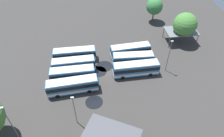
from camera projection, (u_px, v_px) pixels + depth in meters
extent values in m
plane|color=#383533|center=(105.00, 72.00, 51.15)|extent=(92.61, 92.61, 0.00)
cube|color=teal|center=(73.00, 86.00, 45.17)|extent=(11.46, 3.69, 3.10)
cube|color=beige|center=(72.00, 81.00, 44.07)|extent=(10.99, 3.44, 0.14)
cube|color=black|center=(72.00, 84.00, 44.83)|extent=(11.52, 3.74, 0.99)
cube|color=silver|center=(73.00, 88.00, 45.75)|extent=(11.52, 3.74, 0.62)
cube|color=black|center=(98.00, 80.00, 45.60)|extent=(0.27, 2.10, 1.14)
cylinder|color=black|center=(88.00, 84.00, 47.45)|extent=(1.03, 0.40, 1.00)
cylinder|color=black|center=(89.00, 91.00, 45.74)|extent=(1.03, 0.40, 1.00)
cylinder|color=black|center=(58.00, 88.00, 46.42)|extent=(1.03, 0.40, 1.00)
cylinder|color=black|center=(58.00, 96.00, 44.71)|extent=(1.03, 0.40, 1.00)
cube|color=teal|center=(73.00, 74.00, 47.88)|extent=(10.43, 3.04, 3.10)
cube|color=beige|center=(72.00, 69.00, 46.79)|extent=(10.01, 2.82, 0.14)
cube|color=black|center=(72.00, 73.00, 47.55)|extent=(10.48, 3.08, 0.99)
cube|color=silver|center=(73.00, 77.00, 48.47)|extent=(10.48, 3.08, 0.62)
cube|color=black|center=(94.00, 70.00, 48.04)|extent=(0.16, 2.11, 1.14)
cylinder|color=black|center=(86.00, 73.00, 50.00)|extent=(1.01, 0.35, 1.00)
cylinder|color=black|center=(87.00, 80.00, 48.28)|extent=(1.01, 0.35, 1.00)
cylinder|color=black|center=(60.00, 76.00, 49.31)|extent=(1.01, 0.35, 1.00)
cylinder|color=black|center=(60.00, 83.00, 47.59)|extent=(1.01, 0.35, 1.00)
cube|color=teal|center=(74.00, 65.00, 50.40)|extent=(10.60, 3.18, 3.10)
cube|color=beige|center=(73.00, 60.00, 49.30)|extent=(10.17, 2.95, 0.14)
cube|color=black|center=(73.00, 63.00, 50.06)|extent=(10.65, 3.23, 0.99)
cube|color=silver|center=(74.00, 67.00, 50.98)|extent=(10.65, 3.23, 0.62)
cube|color=black|center=(95.00, 61.00, 50.61)|extent=(0.18, 2.11, 1.14)
cylinder|color=black|center=(87.00, 64.00, 52.55)|extent=(1.02, 0.36, 1.00)
cylinder|color=black|center=(88.00, 70.00, 50.83)|extent=(1.02, 0.36, 1.00)
cylinder|color=black|center=(61.00, 67.00, 51.79)|extent=(1.02, 0.36, 1.00)
cylinder|color=black|center=(61.00, 73.00, 50.07)|extent=(1.02, 0.36, 1.00)
cube|color=teal|center=(75.00, 55.00, 53.34)|extent=(10.96, 2.92, 3.10)
cube|color=beige|center=(74.00, 50.00, 52.24)|extent=(10.52, 2.70, 0.14)
cube|color=black|center=(75.00, 53.00, 53.00)|extent=(11.01, 2.96, 0.99)
cube|color=silver|center=(75.00, 57.00, 53.93)|extent=(11.01, 2.96, 0.62)
cube|color=black|center=(95.00, 51.00, 53.47)|extent=(0.13, 2.11, 1.14)
cylinder|color=black|center=(88.00, 55.00, 55.45)|extent=(1.01, 0.33, 1.00)
cylinder|color=black|center=(88.00, 60.00, 53.72)|extent=(1.01, 0.33, 1.00)
cylinder|color=black|center=(63.00, 57.00, 54.79)|extent=(1.01, 0.33, 1.00)
cylinder|color=black|center=(62.00, 62.00, 53.06)|extent=(1.01, 0.33, 1.00)
cube|color=teal|center=(136.00, 69.00, 49.28)|extent=(11.19, 3.07, 3.10)
cube|color=beige|center=(136.00, 64.00, 48.18)|extent=(10.74, 2.85, 0.14)
cube|color=black|center=(136.00, 67.00, 48.94)|extent=(11.25, 3.11, 0.99)
cube|color=silver|center=(136.00, 71.00, 49.86)|extent=(11.25, 3.11, 0.62)
cube|color=black|center=(158.00, 65.00, 49.47)|extent=(0.16, 2.11, 1.14)
cylinder|color=black|center=(148.00, 68.00, 51.42)|extent=(1.01, 0.35, 1.00)
cylinder|color=black|center=(150.00, 75.00, 49.70)|extent=(1.01, 0.35, 1.00)
cylinder|color=black|center=(121.00, 71.00, 50.68)|extent=(1.01, 0.35, 1.00)
cylinder|color=black|center=(123.00, 78.00, 48.96)|extent=(1.01, 0.35, 1.00)
cube|color=teal|center=(133.00, 59.00, 51.88)|extent=(10.35, 2.78, 3.10)
cube|color=beige|center=(133.00, 54.00, 50.78)|extent=(9.93, 2.56, 0.14)
cube|color=black|center=(133.00, 58.00, 51.54)|extent=(10.40, 2.82, 0.99)
cube|color=silver|center=(133.00, 62.00, 52.47)|extent=(10.40, 2.82, 0.62)
cube|color=black|center=(153.00, 57.00, 51.78)|extent=(0.10, 2.11, 1.14)
cylinder|color=black|center=(144.00, 60.00, 53.85)|extent=(1.01, 0.32, 1.00)
cylinder|color=black|center=(146.00, 66.00, 52.11)|extent=(1.01, 0.32, 1.00)
cylinder|color=black|center=(120.00, 61.00, 53.47)|extent=(1.01, 0.32, 1.00)
cylinder|color=black|center=(121.00, 67.00, 51.73)|extent=(1.01, 0.32, 1.00)
cube|color=teal|center=(130.00, 51.00, 54.56)|extent=(10.82, 3.63, 3.10)
cube|color=beige|center=(131.00, 46.00, 53.46)|extent=(10.37, 3.39, 0.14)
cube|color=black|center=(130.00, 49.00, 54.22)|extent=(10.87, 3.68, 0.99)
cube|color=silver|center=(130.00, 53.00, 55.15)|extent=(10.87, 3.68, 0.62)
cube|color=black|center=(149.00, 47.00, 54.95)|extent=(0.27, 2.10, 1.14)
cylinder|color=black|center=(140.00, 51.00, 56.81)|extent=(1.03, 0.40, 1.00)
cylinder|color=black|center=(143.00, 56.00, 55.11)|extent=(1.03, 0.40, 1.00)
cylinder|color=black|center=(117.00, 54.00, 55.84)|extent=(1.03, 0.40, 1.00)
cylinder|color=black|center=(119.00, 59.00, 54.13)|extent=(1.03, 0.40, 1.00)
cube|color=slate|center=(181.00, 31.00, 58.80)|extent=(9.11, 6.09, 0.20)
cylinder|color=#59595B|center=(190.00, 30.00, 62.32)|extent=(0.20, 0.20, 3.40)
cylinder|color=#59595B|center=(197.00, 40.00, 58.52)|extent=(0.20, 0.20, 3.40)
cylinder|color=#59595B|center=(163.00, 32.00, 61.50)|extent=(0.20, 0.20, 3.40)
cylinder|color=#59595B|center=(169.00, 42.00, 57.70)|extent=(0.20, 0.20, 3.40)
cylinder|color=slate|center=(168.00, 57.00, 48.60)|extent=(0.16, 0.16, 8.76)
cube|color=silver|center=(172.00, 41.00, 45.52)|extent=(0.56, 0.28, 0.20)
cylinder|color=slate|center=(12.00, 125.00, 34.78)|extent=(0.16, 0.16, 9.17)
cube|color=silver|center=(1.00, 108.00, 31.56)|extent=(0.56, 0.28, 0.20)
cylinder|color=slate|center=(75.00, 111.00, 37.83)|extent=(0.16, 0.16, 7.53)
cube|color=silver|center=(72.00, 98.00, 35.16)|extent=(0.56, 0.28, 0.20)
cylinder|color=brown|center=(181.00, 38.00, 59.70)|extent=(0.44, 0.44, 3.10)
sphere|color=#478438|center=(185.00, 25.00, 56.76)|extent=(6.60, 6.60, 6.60)
cylinder|color=brown|center=(153.00, 17.00, 68.79)|extent=(0.44, 0.44, 3.13)
sphere|color=#387A3D|center=(154.00, 6.00, 66.20)|extent=(5.36, 5.36, 5.36)
cylinder|color=black|center=(94.00, 102.00, 44.11)|extent=(3.85, 3.85, 0.01)
cylinder|color=black|center=(137.00, 50.00, 57.66)|extent=(3.68, 3.68, 0.01)
cylinder|color=black|center=(104.00, 66.00, 52.71)|extent=(4.29, 4.29, 0.01)
cylinder|color=black|center=(98.00, 72.00, 51.23)|extent=(4.11, 4.11, 0.01)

